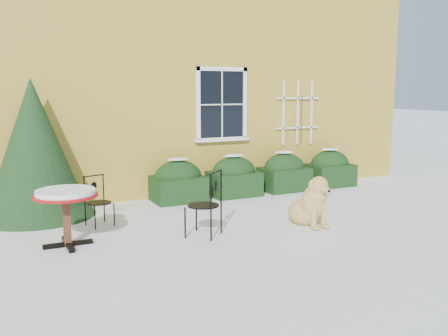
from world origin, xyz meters
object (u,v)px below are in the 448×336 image
patio_chair_near (206,204)px  patio_chair_far (98,201)px  evergreen_shrub (35,162)px  bistro_table (66,199)px  dog (311,205)px

patio_chair_near → patio_chair_far: (-1.40, 1.39, -0.10)m
patio_chair_near → patio_chair_far: 1.97m
evergreen_shrub → patio_chair_far: bearing=-52.0°
bistro_table → patio_chair_near: (2.06, -0.42, -0.19)m
evergreen_shrub → patio_chair_far: 1.54m
bistro_table → patio_chair_far: bistro_table is taller
bistro_table → dog: 3.98m
bistro_table → patio_chair_near: patio_chair_near is taller
bistro_table → patio_chair_far: 1.21m
patio_chair_near → dog: size_ratio=1.03×
patio_chair_near → patio_chair_far: bearing=-88.3°
bistro_table → dog: dog is taller
evergreen_shrub → bistro_table: evergreen_shrub is taller
bistro_table → patio_chair_near: bearing=-11.5°
evergreen_shrub → patio_chair_near: evergreen_shrub is taller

